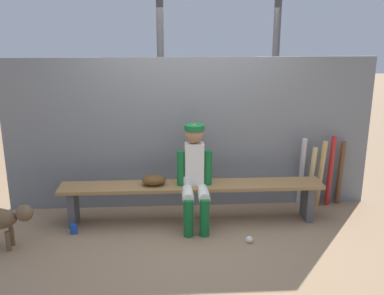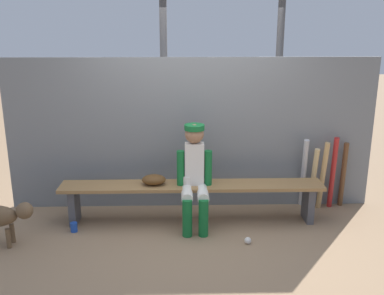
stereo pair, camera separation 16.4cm
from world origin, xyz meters
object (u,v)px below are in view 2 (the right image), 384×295
(bat_aluminum_silver, at_px, (304,173))
(cup_on_ground, at_px, (74,227))
(baseball_glove, at_px, (154,180))
(bat_wood_tan, at_px, (323,176))
(dugout_bench, at_px, (192,192))
(bat_wood_dark, at_px, (343,175))
(cup_on_bench, at_px, (187,181))
(bat_aluminum_red, at_px, (333,173))
(player_seated, at_px, (195,173))
(bat_wood_natural, at_px, (313,178))
(baseball, at_px, (248,240))
(scoreboard, at_px, (227,3))

(bat_aluminum_silver, height_order, cup_on_ground, bat_aluminum_silver)
(baseball_glove, height_order, bat_wood_tan, bat_wood_tan)
(baseball_glove, bearing_deg, dugout_bench, 0.00)
(bat_wood_dark, xyz_separation_m, cup_on_bench, (-2.01, -0.45, 0.10))
(dugout_bench, xyz_separation_m, cup_on_bench, (-0.06, -0.05, 0.15))
(dugout_bench, relative_size, cup_on_ground, 28.19)
(baseball_glove, xyz_separation_m, cup_on_bench, (0.38, -0.05, -0.01))
(dugout_bench, distance_m, bat_aluminum_red, 1.84)
(bat_aluminum_red, relative_size, cup_on_ground, 8.60)
(player_seated, height_order, bat_aluminum_silver, player_seated)
(bat_wood_natural, distance_m, bat_aluminum_red, 0.26)
(dugout_bench, bearing_deg, cup_on_ground, -170.00)
(bat_wood_tan, distance_m, baseball, 1.45)
(cup_on_bench, bearing_deg, player_seated, -35.05)
(bat_wood_tan, bearing_deg, bat_wood_natural, 164.47)
(bat_wood_tan, bearing_deg, baseball_glove, -171.54)
(bat_wood_natural, height_order, cup_on_ground, bat_wood_natural)
(bat_wood_natural, bearing_deg, cup_on_bench, -166.40)
(baseball, bearing_deg, bat_wood_tan, 39.90)
(player_seated, distance_m, bat_aluminum_silver, 1.50)
(bat_aluminum_red, bearing_deg, bat_wood_dark, 16.41)
(player_seated, bearing_deg, cup_on_ground, -174.75)
(dugout_bench, height_order, scoreboard, scoreboard)
(bat_aluminum_red, bearing_deg, cup_on_bench, -167.71)
(cup_on_ground, bearing_deg, dugout_bench, 10.00)
(player_seated, height_order, baseball, player_seated)
(bat_aluminum_silver, xyz_separation_m, bat_wood_natural, (0.12, -0.03, -0.06))
(bat_wood_natural, distance_m, bat_wood_tan, 0.12)
(baseball, height_order, cup_on_bench, cup_on_bench)
(player_seated, bearing_deg, cup_on_bench, 144.95)
(dugout_bench, distance_m, baseball_glove, 0.47)
(bat_wood_dark, bearing_deg, bat_aluminum_silver, -177.16)
(bat_wood_natural, bearing_deg, baseball_glove, -170.26)
(player_seated, relative_size, bat_wood_tan, 1.33)
(dugout_bench, bearing_deg, scoreboard, 68.13)
(dugout_bench, bearing_deg, bat_aluminum_silver, 14.76)
(cup_on_bench, bearing_deg, baseball, -38.90)
(player_seated, height_order, bat_wood_dark, player_seated)
(bat_aluminum_silver, xyz_separation_m, bat_aluminum_red, (0.37, -0.02, 0.01))
(bat_wood_dark, bearing_deg, baseball_glove, -170.47)
(player_seated, distance_m, scoreboard, 2.38)
(player_seated, xyz_separation_m, bat_wood_tan, (1.63, 0.43, -0.20))
(cup_on_bench, bearing_deg, cup_on_ground, -171.55)
(player_seated, distance_m, bat_wood_tan, 1.70)
(bat_aluminum_silver, relative_size, bat_aluminum_red, 0.99)
(cup_on_bench, bearing_deg, bat_aluminum_red, 12.29)
(cup_on_ground, height_order, cup_on_bench, cup_on_bench)
(bat_aluminum_silver, distance_m, bat_wood_dark, 0.52)
(cup_on_ground, bearing_deg, player_seated, 5.25)
(cup_on_ground, bearing_deg, scoreboard, 38.64)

